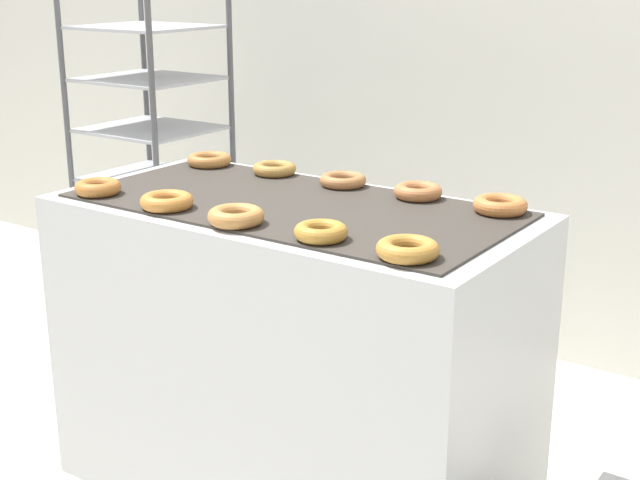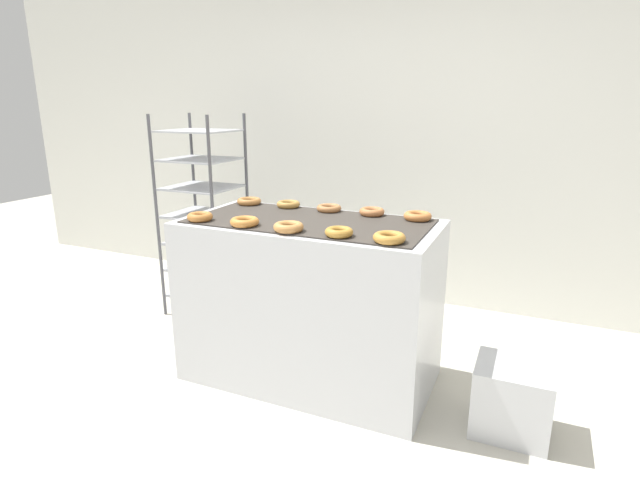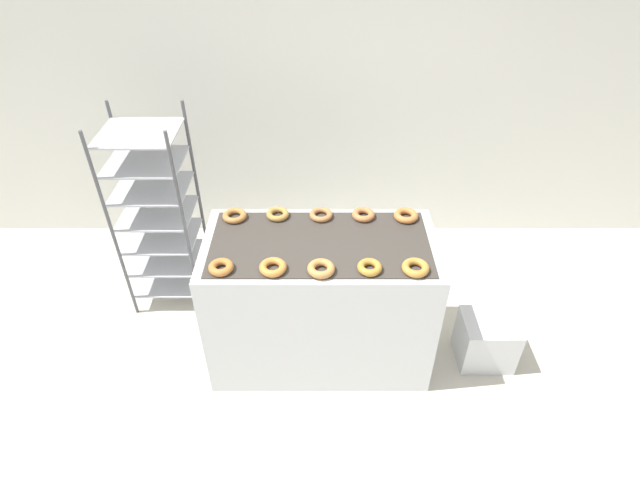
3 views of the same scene
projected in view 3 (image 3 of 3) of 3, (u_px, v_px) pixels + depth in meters
ground_plane at (320, 425)px, 3.16m from camera, size 14.00×14.00×0.00m
wall_back at (320, 86)px, 3.98m from camera, size 8.00×0.05×2.80m
fryer_machine at (320, 300)px, 3.35m from camera, size 1.45×0.74×0.98m
baking_rack_cart at (158, 213)px, 3.65m from camera, size 0.54×0.49×1.55m
glaze_bin at (486, 340)px, 3.47m from camera, size 0.37×0.32×0.37m
donut_near_leftmost at (221, 267)px, 2.83m from camera, size 0.14×0.14×0.04m
donut_near_left at (273, 267)px, 2.83m from camera, size 0.16×0.16×0.04m
donut_near_center at (321, 269)px, 2.82m from camera, size 0.16×0.16×0.04m
donut_near_right at (370, 267)px, 2.83m from camera, size 0.14×0.14×0.04m
donut_near_rightmost at (415, 268)px, 2.83m from camera, size 0.16×0.16×0.04m
donut_far_leftmost at (235, 216)px, 3.24m from camera, size 0.16×0.16×0.04m
donut_far_left at (278, 214)px, 3.26m from camera, size 0.15×0.15×0.04m
donut_far_center at (321, 215)px, 3.25m from camera, size 0.15×0.15×0.04m
donut_far_right at (363, 215)px, 3.25m from camera, size 0.15×0.15×0.04m
donut_far_rightmost at (406, 216)px, 3.24m from camera, size 0.16×0.16×0.04m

